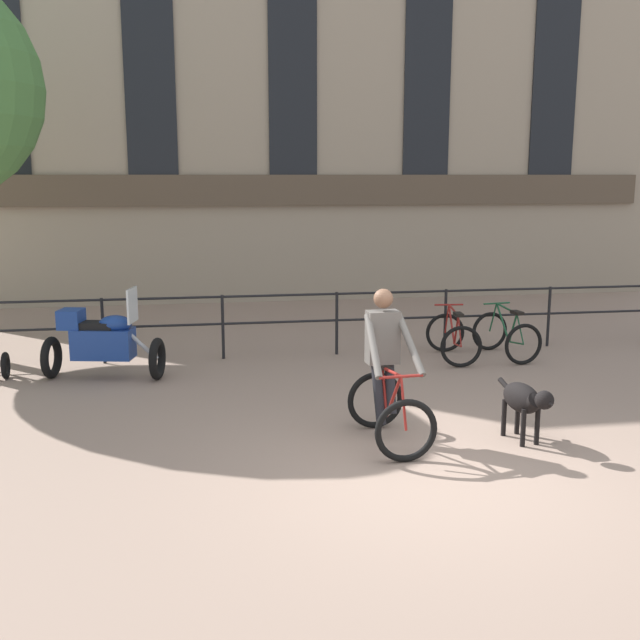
% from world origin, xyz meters
% --- Properties ---
extents(ground_plane, '(60.00, 60.00, 0.00)m').
position_xyz_m(ground_plane, '(0.00, 0.00, 0.00)').
color(ground_plane, gray).
extents(canal_railing, '(15.05, 0.05, 1.05)m').
position_xyz_m(canal_railing, '(-0.00, 5.20, 0.71)').
color(canal_railing, black).
rests_on(canal_railing, ground_plane).
extents(building_facade, '(18.00, 0.72, 10.69)m').
position_xyz_m(building_facade, '(-0.00, 10.99, 5.32)').
color(building_facade, gray).
rests_on(building_facade, ground_plane).
extents(cyclist_with_bike, '(0.74, 1.21, 1.70)m').
position_xyz_m(cyclist_with_bike, '(-0.21, 1.07, 0.76)').
color(cyclist_with_bike, black).
rests_on(cyclist_with_bike, ground_plane).
extents(dog, '(0.38, 1.01, 0.69)m').
position_xyz_m(dog, '(1.29, 0.75, 0.49)').
color(dog, black).
rests_on(dog, ground_plane).
extents(parked_motorcycle, '(1.79, 0.96, 1.35)m').
position_xyz_m(parked_motorcycle, '(-3.65, 4.25, 0.56)').
color(parked_motorcycle, black).
rests_on(parked_motorcycle, ground_plane).
extents(parked_bicycle_near_lamp, '(0.76, 1.17, 0.86)m').
position_xyz_m(parked_bicycle_near_lamp, '(1.79, 4.54, 0.36)').
color(parked_bicycle_near_lamp, black).
rests_on(parked_bicycle_near_lamp, ground_plane).
extents(parked_bicycle_mid_left, '(0.80, 1.19, 0.86)m').
position_xyz_m(parked_bicycle_mid_left, '(2.70, 4.54, 0.36)').
color(parked_bicycle_mid_left, black).
rests_on(parked_bicycle_mid_left, ground_plane).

